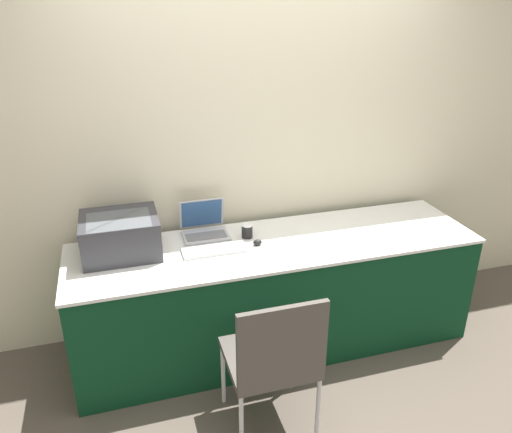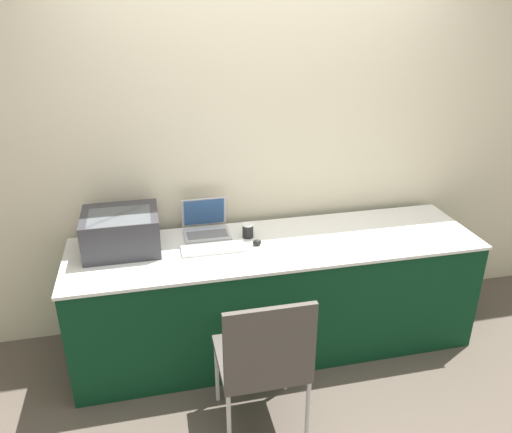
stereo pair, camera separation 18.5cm
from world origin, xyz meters
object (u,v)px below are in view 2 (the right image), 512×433
object	(u,v)px
external_keyboard	(213,249)
coffee_cup	(248,230)
printer	(121,230)
mouse	(257,243)
chair	(264,356)
laptop_left	(206,226)

from	to	relation	value
external_keyboard	coffee_cup	world-z (taller)	coffee_cup
printer	coffee_cup	world-z (taller)	printer
coffee_cup	mouse	size ratio (longest dim) A/B	1.64
printer	external_keyboard	xyz separation A→B (m)	(0.54, -0.13, -0.12)
mouse	coffee_cup	bearing A→B (deg)	104.07
printer	mouse	world-z (taller)	printer
chair	coffee_cup	bearing A→B (deg)	83.38
printer	laptop_left	xyz separation A→B (m)	(0.53, 0.11, -0.08)
laptop_left	chair	world-z (taller)	laptop_left
coffee_cup	external_keyboard	bearing A→B (deg)	-152.12
laptop_left	chair	size ratio (longest dim) A/B	0.33
mouse	chair	world-z (taller)	chair
printer	coffee_cup	distance (m)	0.79
laptop_left	mouse	distance (m)	0.38
printer	laptop_left	distance (m)	0.55
printer	mouse	bearing A→B (deg)	-9.18
printer	laptop_left	world-z (taller)	printer
laptop_left	printer	bearing A→B (deg)	-168.26
external_keyboard	chair	xyz separation A→B (m)	(0.15, -0.73, -0.26)
laptop_left	coffee_cup	size ratio (longest dim) A/B	3.16
laptop_left	external_keyboard	xyz separation A→B (m)	(0.01, -0.24, -0.04)
external_keyboard	chair	size ratio (longest dim) A/B	0.44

